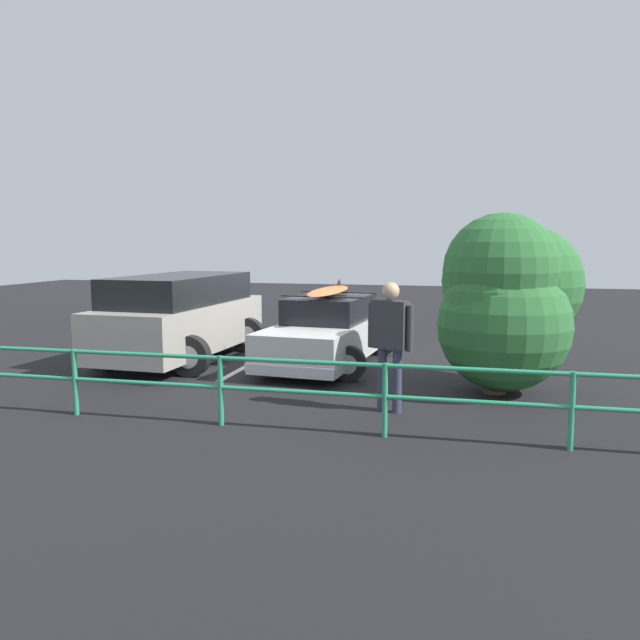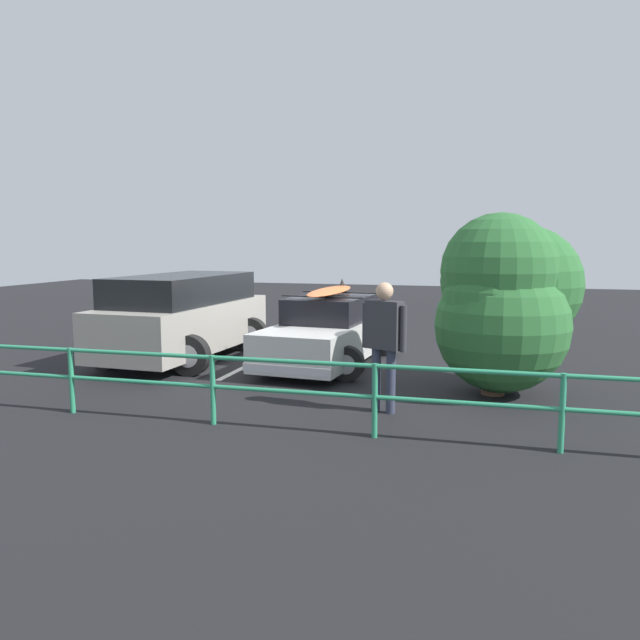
# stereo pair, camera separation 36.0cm
# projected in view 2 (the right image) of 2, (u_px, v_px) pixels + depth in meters

# --- Properties ---
(ground_plane) EXTENTS (44.00, 44.00, 0.02)m
(ground_plane) POSITION_uv_depth(u_px,v_px,m) (325.00, 361.00, 12.60)
(ground_plane) COLOR black
(ground_plane) RESTS_ON ground
(parking_stripe) EXTENTS (0.12, 3.82, 0.00)m
(parking_stripe) POSITION_uv_depth(u_px,v_px,m) (258.00, 360.00, 12.61)
(parking_stripe) COLOR silver
(parking_stripe) RESTS_ON ground
(sedan_car) EXTENTS (2.41, 4.29, 1.61)m
(sedan_car) POSITION_uv_depth(u_px,v_px,m) (329.00, 332.00, 12.18)
(sedan_car) COLOR silver
(sedan_car) RESTS_ON ground
(suv_car) EXTENTS (2.64, 4.62, 1.73)m
(suv_car) POSITION_uv_depth(u_px,v_px,m) (183.00, 316.00, 12.61)
(suv_car) COLOR #9E998E
(suv_car) RESTS_ON ground
(person_bystander) EXTENTS (0.67, 0.39, 1.84)m
(person_bystander) POSITION_uv_depth(u_px,v_px,m) (384.00, 335.00, 8.69)
(person_bystander) COLOR #33384C
(person_bystander) RESTS_ON ground
(railing_fence) EXTENTS (10.82, 0.17, 0.92)m
(railing_fence) POSITION_uv_depth(u_px,v_px,m) (291.00, 382.00, 7.86)
(railing_fence) COLOR #2D9366
(railing_fence) RESTS_ON ground
(bush_near_left) EXTENTS (2.28, 2.50, 2.84)m
(bush_near_left) POSITION_uv_depth(u_px,v_px,m) (505.00, 297.00, 9.77)
(bush_near_left) COLOR brown
(bush_near_left) RESTS_ON ground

